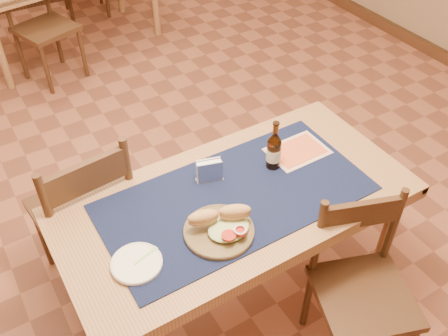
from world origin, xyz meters
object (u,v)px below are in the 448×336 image
beer_bottle (274,151)px  napkin_holder (209,171)px  main_table (235,210)px  chair_main_far (85,211)px  chair_main_near (361,286)px  sandwich_plate (221,227)px

beer_bottle → napkin_holder: bearing=166.2°
main_table → beer_bottle: bearing=17.5°
chair_main_far → chair_main_near: bearing=-48.8°
chair_main_far → napkin_holder: (0.52, -0.35, 0.30)m
main_table → napkin_holder: napkin_holder is taller
beer_bottle → napkin_holder: size_ratio=1.92×
chair_main_far → main_table: bearing=-41.9°
chair_main_near → sandwich_plate: (-0.50, 0.38, 0.32)m
chair_main_near → sandwich_plate: chair_main_near is taller
main_table → napkin_holder: (-0.04, 0.16, 0.14)m
chair_main_near → napkin_holder: (-0.38, 0.68, 0.35)m
chair_main_near → beer_bottle: beer_bottle is taller
napkin_holder → main_table: bearing=-74.4°
chair_main_far → beer_bottle: (0.83, -0.42, 0.34)m
main_table → beer_bottle: size_ratio=6.22×
main_table → napkin_holder: 0.21m
chair_main_far → sandwich_plate: chair_main_far is taller
napkin_holder → beer_bottle: bearing=-13.8°
main_table → chair_main_near: bearing=-57.2°
beer_bottle → napkin_holder: beer_bottle is taller
chair_main_far → chair_main_near: (0.90, -1.03, -0.05)m
chair_main_far → beer_bottle: 0.99m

